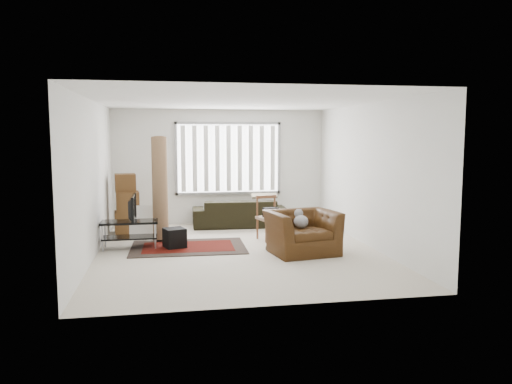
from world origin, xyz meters
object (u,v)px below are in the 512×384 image
side_chair (270,216)px  armchair (302,229)px  moving_boxes (127,206)px  tv_stand (130,229)px  sofa (239,209)px

side_chair → armchair: 1.28m
side_chair → armchair: (0.33, -1.23, -0.05)m
moving_boxes → side_chair: 3.14m
moving_boxes → armchair: 4.05m
tv_stand → armchair: (3.06, -0.94, 0.06)m
tv_stand → sofa: 3.00m
tv_stand → armchair: size_ratio=0.79×
moving_boxes → sofa: bearing=8.3°
tv_stand → side_chair: bearing=6.2°
tv_stand → sofa: sofa is taller
moving_boxes → armchair: (3.21, -2.46, -0.16)m
moving_boxes → armchair: size_ratio=0.97×
side_chair → armchair: size_ratio=0.67×
sofa → side_chair: (0.39, -1.59, 0.08)m
moving_boxes → sofa: 2.52m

